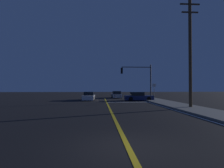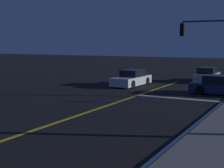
% 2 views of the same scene
% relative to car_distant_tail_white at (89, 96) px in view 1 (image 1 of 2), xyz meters
% --- Properties ---
extents(ground_plane, '(160.00, 160.00, 0.00)m').
position_rel_car_distant_tail_white_xyz_m(ground_plane, '(2.67, -24.27, -0.58)').
color(ground_plane, black).
extents(sidewalk_right, '(3.20, 37.87, 0.15)m').
position_rel_car_distant_tail_white_xyz_m(sidewalk_right, '(10.25, -13.75, -0.51)').
color(sidewalk_right, slate).
rests_on(sidewalk_right, ground).
extents(lane_line_center, '(0.20, 35.76, 0.01)m').
position_rel_car_distant_tail_white_xyz_m(lane_line_center, '(2.67, -13.75, -0.58)').
color(lane_line_center, gold).
rests_on(lane_line_center, ground).
extents(lane_line_edge_right, '(0.16, 35.76, 0.01)m').
position_rel_car_distant_tail_white_xyz_m(lane_line_edge_right, '(8.40, -13.75, -0.58)').
color(lane_line_edge_right, white).
rests_on(lane_line_edge_right, ground).
extents(stop_bar, '(5.98, 0.50, 0.01)m').
position_rel_car_distant_tail_white_xyz_m(stop_bar, '(5.66, -4.73, -0.58)').
color(stop_bar, white).
rests_on(stop_bar, ground).
extents(car_distant_tail_white, '(1.95, 4.66, 1.34)m').
position_rel_car_distant_tail_white_xyz_m(car_distant_tail_white, '(0.00, 0.00, 0.00)').
color(car_distant_tail_white, silver).
rests_on(car_distant_tail_white, ground).
extents(car_side_waiting_navy, '(4.49, 1.94, 1.34)m').
position_rel_car_distant_tail_white_xyz_m(car_side_waiting_navy, '(7.72, -1.58, -0.00)').
color(car_side_waiting_navy, navy).
rests_on(car_side_waiting_navy, ground).
extents(car_lead_oncoming_silver, '(1.90, 4.31, 1.34)m').
position_rel_car_distant_tail_white_xyz_m(car_lead_oncoming_silver, '(4.98, 6.07, -0.00)').
color(car_lead_oncoming_silver, '#B2B5BA').
rests_on(car_lead_oncoming_silver, ground).
extents(traffic_signal_near_right, '(4.65, 0.28, 5.51)m').
position_rel_car_distant_tail_white_xyz_m(traffic_signal_near_right, '(7.73, -2.43, 3.14)').
color(traffic_signal_near_right, '#38383D').
rests_on(traffic_signal_near_right, ground).
extents(utility_pole_right, '(1.97, 0.31, 10.82)m').
position_rel_car_distant_tail_white_xyz_m(utility_pole_right, '(10.55, -12.74, 5.04)').
color(utility_pole_right, '#4C3823').
rests_on(utility_pole_right, ground).
extents(street_sign_corner, '(0.56, 0.06, 2.59)m').
position_rel_car_distant_tail_white_xyz_m(street_sign_corner, '(9.15, -5.23, 1.15)').
color(street_sign_corner, slate).
rests_on(street_sign_corner, ground).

